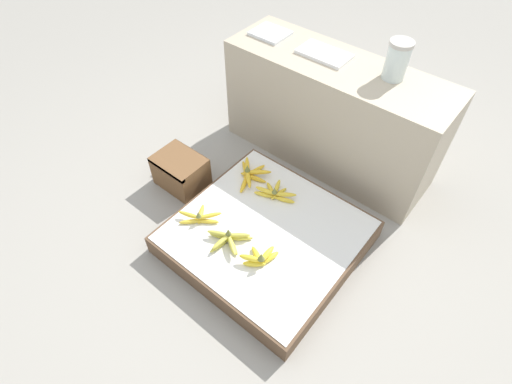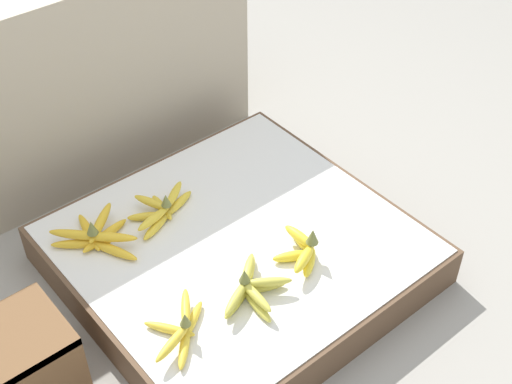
{
  "view_description": "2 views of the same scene",
  "coord_description": "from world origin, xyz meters",
  "px_view_note": "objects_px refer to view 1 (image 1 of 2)",
  "views": [
    {
      "loc": [
        0.75,
        -1.0,
        1.85
      ],
      "look_at": [
        -0.11,
        0.04,
        0.32
      ],
      "focal_mm": 28.0,
      "sensor_mm": 36.0,
      "label": 1
    },
    {
      "loc": [
        -0.88,
        -1.15,
        1.58
      ],
      "look_at": [
        0.13,
        0.07,
        0.19
      ],
      "focal_mm": 50.0,
      "sensor_mm": 36.0,
      "label": 2
    }
  ],
  "objects_px": {
    "banana_bunch_front_left": "(200,217)",
    "banana_bunch_front_midleft": "(228,239)",
    "foam_tray_white": "(324,54)",
    "banana_bunch_middle_left": "(250,174)",
    "banana_bunch_front_midright": "(260,258)",
    "banana_bunch_middle_midleft": "(275,193)",
    "wooden_crate": "(181,171)",
    "glass_jar": "(397,60)"
  },
  "relations": [
    {
      "from": "banana_bunch_front_left",
      "to": "glass_jar",
      "type": "bearing_deg",
      "value": 66.25
    },
    {
      "from": "wooden_crate",
      "to": "banana_bunch_front_left",
      "type": "relative_size",
      "value": 1.38
    },
    {
      "from": "banana_bunch_front_left",
      "to": "banana_bunch_middle_left",
      "type": "bearing_deg",
      "value": 89.7
    },
    {
      "from": "banana_bunch_front_midleft",
      "to": "banana_bunch_middle_left",
      "type": "relative_size",
      "value": 0.82
    },
    {
      "from": "banana_bunch_middle_left",
      "to": "banana_bunch_middle_midleft",
      "type": "relative_size",
      "value": 1.15
    },
    {
      "from": "banana_bunch_front_midleft",
      "to": "foam_tray_white",
      "type": "height_order",
      "value": "foam_tray_white"
    },
    {
      "from": "banana_bunch_front_midleft",
      "to": "banana_bunch_front_midright",
      "type": "relative_size",
      "value": 1.24
    },
    {
      "from": "banana_bunch_front_midright",
      "to": "glass_jar",
      "type": "distance_m",
      "value": 1.21
    },
    {
      "from": "glass_jar",
      "to": "banana_bunch_middle_left",
      "type": "bearing_deg",
      "value": -126.22
    },
    {
      "from": "banana_bunch_front_left",
      "to": "banana_bunch_middle_midleft",
      "type": "relative_size",
      "value": 0.91
    },
    {
      "from": "wooden_crate",
      "to": "banana_bunch_front_midleft",
      "type": "relative_size",
      "value": 1.34
    },
    {
      "from": "banana_bunch_front_left",
      "to": "banana_bunch_front_midright",
      "type": "height_order",
      "value": "banana_bunch_front_midright"
    },
    {
      "from": "banana_bunch_middle_left",
      "to": "glass_jar",
      "type": "relative_size",
      "value": 1.34
    },
    {
      "from": "banana_bunch_middle_left",
      "to": "wooden_crate",
      "type": "bearing_deg",
      "value": -149.68
    },
    {
      "from": "banana_bunch_middle_midleft",
      "to": "foam_tray_white",
      "type": "height_order",
      "value": "foam_tray_white"
    },
    {
      "from": "banana_bunch_middle_left",
      "to": "banana_bunch_front_midright",
      "type": "bearing_deg",
      "value": -45.31
    },
    {
      "from": "banana_bunch_middle_midleft",
      "to": "banana_bunch_front_left",
      "type": "bearing_deg",
      "value": -117.63
    },
    {
      "from": "banana_bunch_front_midright",
      "to": "banana_bunch_middle_midleft",
      "type": "relative_size",
      "value": 0.76
    },
    {
      "from": "wooden_crate",
      "to": "banana_bunch_front_midleft",
      "type": "xyz_separation_m",
      "value": [
        0.58,
        -0.21,
        0.05
      ]
    },
    {
      "from": "banana_bunch_front_midright",
      "to": "glass_jar",
      "type": "xyz_separation_m",
      "value": [
        0.05,
        1.04,
        0.62
      ]
    },
    {
      "from": "banana_bunch_front_midleft",
      "to": "banana_bunch_front_midright",
      "type": "height_order",
      "value": "banana_bunch_front_midright"
    },
    {
      "from": "wooden_crate",
      "to": "banana_bunch_middle_left",
      "type": "relative_size",
      "value": 1.1
    },
    {
      "from": "wooden_crate",
      "to": "banana_bunch_middle_left",
      "type": "distance_m",
      "value": 0.43
    },
    {
      "from": "banana_bunch_front_left",
      "to": "banana_bunch_front_midright",
      "type": "xyz_separation_m",
      "value": [
        0.41,
        0.0,
        0.01
      ]
    },
    {
      "from": "banana_bunch_front_midleft",
      "to": "banana_bunch_front_midright",
      "type": "xyz_separation_m",
      "value": [
        0.2,
        0.02,
        0.0
      ]
    },
    {
      "from": "banana_bunch_front_left",
      "to": "banana_bunch_front_midleft",
      "type": "relative_size",
      "value": 0.97
    },
    {
      "from": "banana_bunch_front_left",
      "to": "banana_bunch_front_midleft",
      "type": "distance_m",
      "value": 0.22
    },
    {
      "from": "banana_bunch_front_left",
      "to": "glass_jar",
      "type": "height_order",
      "value": "glass_jar"
    },
    {
      "from": "banana_bunch_front_midleft",
      "to": "foam_tray_white",
      "type": "relative_size",
      "value": 0.75
    },
    {
      "from": "glass_jar",
      "to": "banana_bunch_middle_midleft",
      "type": "bearing_deg",
      "value": -111.26
    },
    {
      "from": "banana_bunch_front_midleft",
      "to": "glass_jar",
      "type": "bearing_deg",
      "value": 77.03
    },
    {
      "from": "banana_bunch_middle_left",
      "to": "glass_jar",
      "type": "bearing_deg",
      "value": 53.78
    },
    {
      "from": "wooden_crate",
      "to": "foam_tray_white",
      "type": "height_order",
      "value": "foam_tray_white"
    },
    {
      "from": "wooden_crate",
      "to": "banana_bunch_middle_left",
      "type": "bearing_deg",
      "value": 30.32
    },
    {
      "from": "banana_bunch_middle_midleft",
      "to": "foam_tray_white",
      "type": "xyz_separation_m",
      "value": [
        -0.15,
        0.61,
        0.53
      ]
    },
    {
      "from": "banana_bunch_front_midright",
      "to": "glass_jar",
      "type": "relative_size",
      "value": 0.88
    },
    {
      "from": "glass_jar",
      "to": "wooden_crate",
      "type": "bearing_deg",
      "value": -134.56
    },
    {
      "from": "banana_bunch_front_midleft",
      "to": "banana_bunch_middle_midleft",
      "type": "bearing_deg",
      "value": 91.25
    },
    {
      "from": "wooden_crate",
      "to": "banana_bunch_front_midleft",
      "type": "bearing_deg",
      "value": -20.07
    },
    {
      "from": "banana_bunch_front_left",
      "to": "banana_bunch_middle_left",
      "type": "relative_size",
      "value": 0.8
    },
    {
      "from": "banana_bunch_front_midright",
      "to": "banana_bunch_middle_midleft",
      "type": "distance_m",
      "value": 0.44
    },
    {
      "from": "banana_bunch_front_left",
      "to": "banana_bunch_middle_midleft",
      "type": "xyz_separation_m",
      "value": [
        0.21,
        0.4,
        0.0
      ]
    }
  ]
}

